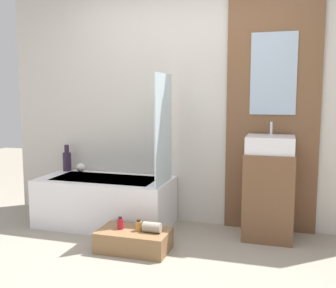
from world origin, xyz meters
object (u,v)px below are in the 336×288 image
object	(u,v)px
vase_tall_dark	(67,160)
bottle_soap_primary	(120,223)
bathtub	(106,201)
vase_round_light	(81,167)
sink	(270,144)
bottle_soap_secondary	(139,226)
wooden_step_bench	(134,240)

from	to	relation	value
vase_tall_dark	bottle_soap_primary	distance (m)	1.35
bathtub	vase_round_light	world-z (taller)	vase_round_light
sink	bottle_soap_primary	bearing A→B (deg)	-151.78
vase_round_light	bathtub	bearing A→B (deg)	-30.16
vase_round_light	bottle_soap_primary	size ratio (longest dim) A/B	0.87
bathtub	vase_round_light	xyz separation A→B (m)	(-0.42, 0.25, 0.30)
vase_tall_dark	bottle_soap_primary	xyz separation A→B (m)	(1.01, -0.81, -0.39)
sink	bottle_soap_secondary	bearing A→B (deg)	-148.07
bathtub	bottle_soap_primary	world-z (taller)	bathtub
wooden_step_bench	vase_tall_dark	size ratio (longest dim) A/B	2.09
bathtub	bottle_soap_primary	bearing A→B (deg)	-53.57
vase_tall_dark	vase_round_light	xyz separation A→B (m)	(0.17, -0.00, -0.07)
wooden_step_bench	bottle_soap_secondary	world-z (taller)	bottle_soap_secondary
bathtub	bottle_soap_primary	size ratio (longest dim) A/B	12.35
bottle_soap_secondary	wooden_step_bench	bearing A→B (deg)	180.00
sink	bottle_soap_secondary	distance (m)	1.44
wooden_step_bench	bottle_soap_primary	distance (m)	0.19
bottle_soap_primary	bottle_soap_secondary	size ratio (longest dim) A/B	1.11
sink	vase_round_light	xyz separation A→B (m)	(-2.09, 0.14, -0.36)
bathtub	vase_round_light	distance (m)	0.57
bathtub	bottle_soap_secondary	world-z (taller)	bathtub
sink	bottle_soap_secondary	xyz separation A→B (m)	(-1.08, -0.67, -0.68)
vase_tall_dark	bottle_soap_primary	world-z (taller)	vase_tall_dark
sink	bottle_soap_secondary	size ratio (longest dim) A/B	4.35
vase_round_light	vase_tall_dark	bearing A→B (deg)	179.51
sink	bottle_soap_primary	size ratio (longest dim) A/B	3.93
vase_tall_dark	bottle_soap_secondary	bearing A→B (deg)	-34.33
vase_tall_dark	bottle_soap_secondary	xyz separation A→B (m)	(1.18, -0.81, -0.40)
bathtub	bottle_soap_secondary	xyz separation A→B (m)	(0.59, -0.56, -0.02)
bathtub	wooden_step_bench	distance (m)	0.80
vase_tall_dark	bathtub	bearing A→B (deg)	-22.54
bathtub	sink	size ratio (longest dim) A/B	3.14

